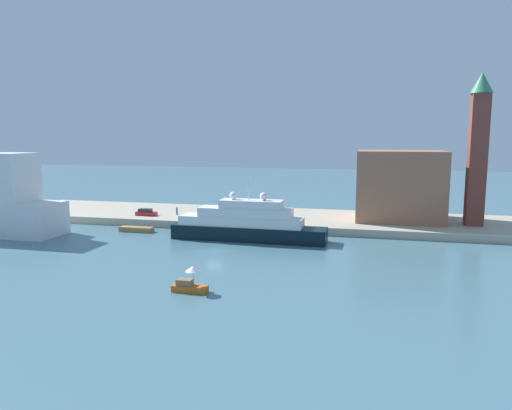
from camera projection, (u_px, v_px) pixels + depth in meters
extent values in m
plane|color=slate|center=(214.00, 251.00, 74.22)|extent=(400.00, 400.00, 0.00)
cube|color=#ADA38E|center=(256.00, 218.00, 100.36)|extent=(110.00, 22.62, 1.46)
cube|color=black|center=(248.00, 233.00, 82.12)|extent=(26.75, 4.89, 2.48)
cube|color=white|center=(241.00, 221.00, 82.15)|extent=(21.40, 4.49, 1.62)
cube|color=white|center=(245.00, 212.00, 81.74)|extent=(16.05, 4.10, 1.51)
cube|color=white|center=(251.00, 204.00, 81.28)|extent=(10.70, 3.71, 1.38)
cylinder|color=silver|center=(248.00, 190.00, 81.08)|extent=(0.16, 0.16, 3.29)
sphere|color=white|center=(264.00, 196.00, 80.58)|extent=(1.36, 1.36, 1.36)
sphere|color=white|center=(233.00, 196.00, 81.86)|extent=(1.36, 1.36, 1.36)
cube|color=#C66019|center=(190.00, 289.00, 54.68)|extent=(4.11, 1.42, 0.76)
cube|color=#8C6647|center=(185.00, 282.00, 54.72)|extent=(1.81, 1.14, 0.69)
cylinder|color=#B2B2B2|center=(193.00, 278.00, 54.41)|extent=(0.06, 0.06, 1.70)
cone|color=white|center=(193.00, 269.00, 54.24)|extent=(1.74, 1.74, 0.61)
cube|color=olive|center=(136.00, 229.00, 89.62)|extent=(6.41, 1.89, 0.91)
cube|color=#9E664C|center=(400.00, 185.00, 93.82)|extent=(16.35, 14.41, 13.53)
cube|color=brown|center=(477.00, 160.00, 86.67)|extent=(3.05, 3.05, 23.89)
cone|color=#387A5B|center=(482.00, 83.00, 84.74)|extent=(3.97, 3.97, 3.67)
cube|color=#B21E1E|center=(146.00, 214.00, 99.24)|extent=(4.31, 1.69, 0.77)
cube|color=#262D33|center=(145.00, 210.00, 99.19)|extent=(2.59, 1.52, 0.65)
cylinder|color=#334C8C|center=(177.00, 211.00, 100.13)|extent=(0.36, 0.36, 1.45)
sphere|color=tan|center=(177.00, 207.00, 100.01)|extent=(0.24, 0.24, 0.24)
cylinder|color=black|center=(227.00, 220.00, 91.68)|extent=(0.47, 0.47, 0.87)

